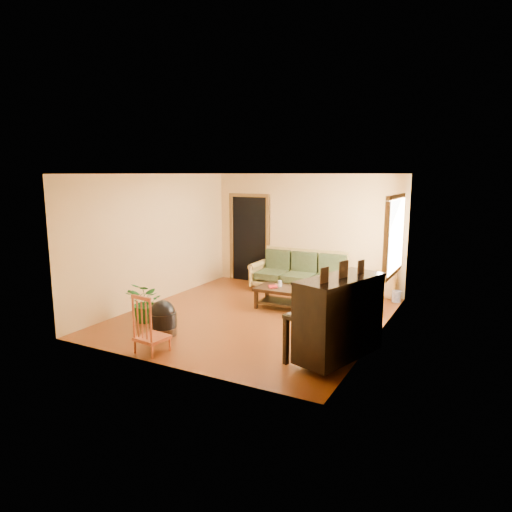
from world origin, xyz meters
The scene contains 16 objects.
floor centered at (0.00, 0.00, 0.00)m, with size 5.00×5.00×0.00m, color #59250B.
doorway centered at (-1.45, 2.48, 1.02)m, with size 1.08×0.16×2.05m, color black.
window centered at (2.21, 1.30, 1.50)m, with size 0.12×1.36×1.46m, color white.
sofa centered at (0.08, 2.00, 0.46)m, with size 2.16×0.91×0.93m, color olive.
coffee_table centered at (0.30, 0.72, 0.21)m, with size 1.14×0.62×0.41m, color black.
armchair centered at (1.84, 0.11, 0.38)m, with size 0.72×0.75×0.75m, color olive.
piano centered at (2.01, -1.25, 0.61)m, with size 0.81×1.38×1.22m, color black.
footstool centered at (-0.85, -1.55, 0.22)m, with size 0.45×0.45×0.43m, color black.
red_chair centered at (-0.52, -2.20, 0.44)m, with size 0.41×0.45×0.89m, color #923A1A.
leaning_frame centered at (1.86, 2.38, 0.31)m, with size 0.46×0.10×0.61m, color #B0813A.
ceramic_crock centered at (2.13, 2.23, 0.12)m, with size 0.19×0.19×0.23m, color #33499B.
potted_plant centered at (-1.53, -1.17, 0.37)m, with size 0.66×0.57×0.73m, color #175317.
book centered at (-0.01, 0.63, 0.42)m, with size 0.17×0.22×0.02m, color maroon.
candle centered at (0.16, 0.79, 0.47)m, with size 0.07×0.07×0.12m, color silver.
glass_jar centered at (0.54, 0.66, 0.44)m, with size 0.09×0.09×0.06m, color white.
remote centered at (0.54, 0.71, 0.42)m, with size 0.15×0.04×0.01m, color black.
Camera 1 is at (3.83, -7.13, 2.61)m, focal length 32.00 mm.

